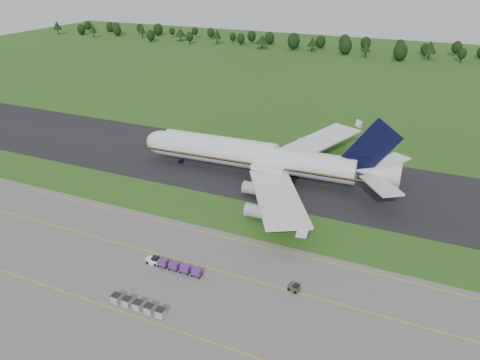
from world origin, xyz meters
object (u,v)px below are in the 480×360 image
at_px(edge_markers, 241,205).
at_px(aircraft, 257,156).
at_px(uld_row, 138,305).
at_px(baggage_train, 173,265).
at_px(utility_cart, 294,288).

bearing_deg(edge_markers, aircraft, 99.73).
bearing_deg(uld_row, baggage_train, 92.35).
distance_m(uld_row, edge_markers, 43.39).
bearing_deg(utility_cart, edge_markers, 130.67).
bearing_deg(baggage_train, edge_markers, 87.01).
relative_size(utility_cart, edge_markers, 0.21).
distance_m(baggage_train, uld_row, 12.95).
height_order(utility_cart, edge_markers, utility_cart).
xyz_separation_m(aircraft, edge_markers, (3.19, -18.62, -5.89)).
relative_size(baggage_train, utility_cart, 5.27).
height_order(baggage_train, edge_markers, baggage_train).
height_order(baggage_train, utility_cart, baggage_train).
xyz_separation_m(aircraft, utility_cart, (26.32, -45.54, -5.52)).
xyz_separation_m(utility_cart, uld_row, (-24.19, -16.45, 0.21)).
xyz_separation_m(baggage_train, uld_row, (0.53, -12.94, -0.04)).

